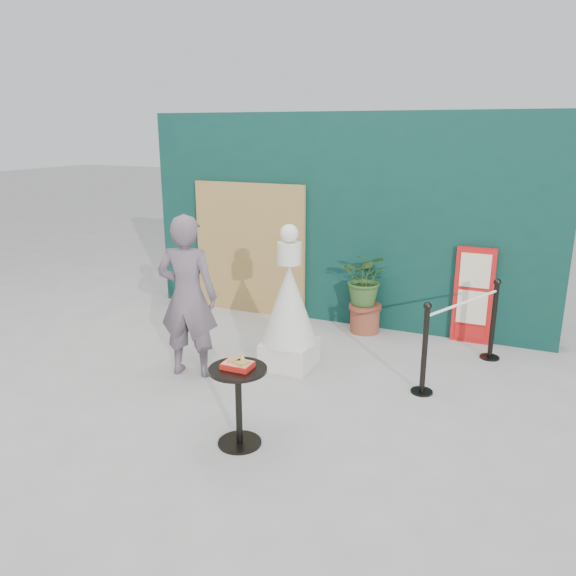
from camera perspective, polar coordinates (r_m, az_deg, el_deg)
The scene contains 10 objects.
ground at distance 5.86m, azimuth -4.82°, elevation -12.46°, with size 60.00×60.00×0.00m, color #ADAAA5.
back_wall at distance 8.16m, azimuth 5.53°, elevation 6.85°, with size 6.00×0.30×3.00m, color #0B312E.
bamboo_fence at distance 8.59m, azimuth -3.92°, elevation 3.96°, with size 1.80×0.08×2.00m, color tan.
woman at distance 6.45m, azimuth -10.15°, elevation -0.87°, with size 0.69×0.45×1.88m, color #63545E.
menu_board at distance 7.79m, azimuth 18.29°, elevation -0.76°, with size 0.50×0.07×1.30m.
statue at distance 6.63m, azimuth 0.12°, elevation -2.27°, with size 0.68×0.68×1.73m.
cafe_table at distance 5.11m, azimuth -5.06°, elevation -10.68°, with size 0.52×0.52×0.75m.
food_basket at distance 4.99m, azimuth -5.10°, elevation -7.70°, with size 0.26×0.19×0.11m.
planter at distance 7.85m, azimuth 7.93°, elevation 0.19°, with size 0.68×0.59×1.15m.
stanchion_barrier at distance 6.77m, azimuth 17.20°, elevation -4.53°, with size 0.84×1.54×1.03m.
Camera 1 is at (2.49, -4.51, 2.79)m, focal length 35.00 mm.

